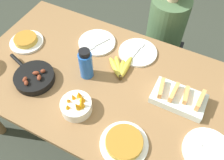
{
  "coord_description": "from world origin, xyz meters",
  "views": [
    {
      "loc": [
        0.39,
        -0.77,
        1.91
      ],
      "look_at": [
        0.0,
        0.0,
        0.74
      ],
      "focal_mm": 38.0,
      "sensor_mm": 36.0,
      "label": 1
    }
  ],
  "objects_px": {
    "frittata_plate_side": "(124,143)",
    "person_figure": "(162,42)",
    "frittata_plate_center": "(26,41)",
    "empty_plate_mid_edge": "(138,52)",
    "skillet": "(34,77)",
    "empty_plate_near_front": "(97,42)",
    "empty_plate_far_left": "(208,152)",
    "melon_tray": "(179,98)",
    "water_bottle": "(86,64)",
    "fruit_bowl_mango": "(77,105)",
    "banana_bunch": "(120,68)"
  },
  "relations": [
    {
      "from": "empty_plate_near_front",
      "to": "empty_plate_far_left",
      "type": "relative_size",
      "value": 0.99
    },
    {
      "from": "empty_plate_near_front",
      "to": "water_bottle",
      "type": "xyz_separation_m",
      "value": [
        0.08,
        -0.27,
        0.09
      ]
    },
    {
      "from": "frittata_plate_side",
      "to": "person_figure",
      "type": "relative_size",
      "value": 0.23
    },
    {
      "from": "skillet",
      "to": "empty_plate_far_left",
      "type": "distance_m",
      "value": 1.07
    },
    {
      "from": "melon_tray",
      "to": "water_bottle",
      "type": "relative_size",
      "value": 1.41
    },
    {
      "from": "empty_plate_far_left",
      "to": "frittata_plate_side",
      "type": "bearing_deg",
      "value": -158.51
    },
    {
      "from": "frittata_plate_center",
      "to": "empty_plate_mid_edge",
      "type": "height_order",
      "value": "frittata_plate_center"
    },
    {
      "from": "skillet",
      "to": "frittata_plate_side",
      "type": "bearing_deg",
      "value": -173.32
    },
    {
      "from": "frittata_plate_side",
      "to": "empty_plate_far_left",
      "type": "height_order",
      "value": "frittata_plate_side"
    },
    {
      "from": "empty_plate_mid_edge",
      "to": "frittata_plate_side",
      "type": "bearing_deg",
      "value": -72.96
    },
    {
      "from": "melon_tray",
      "to": "water_bottle",
      "type": "height_order",
      "value": "water_bottle"
    },
    {
      "from": "empty_plate_near_front",
      "to": "fruit_bowl_mango",
      "type": "distance_m",
      "value": 0.54
    },
    {
      "from": "melon_tray",
      "to": "water_bottle",
      "type": "xyz_separation_m",
      "value": [
        -0.57,
        -0.07,
        0.07
      ]
    },
    {
      "from": "empty_plate_near_front",
      "to": "empty_plate_far_left",
      "type": "distance_m",
      "value": 0.98
    },
    {
      "from": "banana_bunch",
      "to": "fruit_bowl_mango",
      "type": "distance_m",
      "value": 0.39
    },
    {
      "from": "frittata_plate_center",
      "to": "person_figure",
      "type": "bearing_deg",
      "value": 41.15
    },
    {
      "from": "frittata_plate_side",
      "to": "skillet",
      "type": "bearing_deg",
      "value": 169.34
    },
    {
      "from": "skillet",
      "to": "fruit_bowl_mango",
      "type": "relative_size",
      "value": 2.11
    },
    {
      "from": "frittata_plate_center",
      "to": "person_figure",
      "type": "height_order",
      "value": "person_figure"
    },
    {
      "from": "banana_bunch",
      "to": "empty_plate_near_front",
      "type": "relative_size",
      "value": 0.8
    },
    {
      "from": "skillet",
      "to": "water_bottle",
      "type": "xyz_separation_m",
      "value": [
        0.27,
        0.19,
        0.07
      ]
    },
    {
      "from": "frittata_plate_side",
      "to": "empty_plate_near_front",
      "type": "bearing_deg",
      "value": 129.74
    },
    {
      "from": "skillet",
      "to": "fruit_bowl_mango",
      "type": "xyz_separation_m",
      "value": [
        0.35,
        -0.06,
        0.02
      ]
    },
    {
      "from": "person_figure",
      "to": "banana_bunch",
      "type": "bearing_deg",
      "value": -99.83
    },
    {
      "from": "frittata_plate_center",
      "to": "fruit_bowl_mango",
      "type": "height_order",
      "value": "fruit_bowl_mango"
    },
    {
      "from": "frittata_plate_center",
      "to": "water_bottle",
      "type": "height_order",
      "value": "water_bottle"
    },
    {
      "from": "skillet",
      "to": "water_bottle",
      "type": "bearing_deg",
      "value": -127.83
    },
    {
      "from": "frittata_plate_side",
      "to": "frittata_plate_center",
      "type": "bearing_deg",
      "value": 158.68
    },
    {
      "from": "banana_bunch",
      "to": "empty_plate_mid_edge",
      "type": "bearing_deg",
      "value": 77.26
    },
    {
      "from": "skillet",
      "to": "frittata_plate_side",
      "type": "height_order",
      "value": "skillet"
    },
    {
      "from": "skillet",
      "to": "banana_bunch",
      "type": "bearing_deg",
      "value": -126.9
    },
    {
      "from": "frittata_plate_side",
      "to": "fruit_bowl_mango",
      "type": "height_order",
      "value": "fruit_bowl_mango"
    },
    {
      "from": "empty_plate_near_front",
      "to": "empty_plate_mid_edge",
      "type": "relative_size",
      "value": 1.0
    },
    {
      "from": "empty_plate_far_left",
      "to": "melon_tray",
      "type": "bearing_deg",
      "value": 135.55
    },
    {
      "from": "banana_bunch",
      "to": "empty_plate_far_left",
      "type": "bearing_deg",
      "value": -24.33
    },
    {
      "from": "fruit_bowl_mango",
      "to": "skillet",
      "type": "bearing_deg",
      "value": 170.47
    },
    {
      "from": "empty_plate_mid_edge",
      "to": "empty_plate_far_left",
      "type": "bearing_deg",
      "value": -38.6
    },
    {
      "from": "empty_plate_far_left",
      "to": "empty_plate_mid_edge",
      "type": "xyz_separation_m",
      "value": [
        -0.59,
        0.47,
        0.0
      ]
    },
    {
      "from": "empty_plate_far_left",
      "to": "person_figure",
      "type": "height_order",
      "value": "person_figure"
    },
    {
      "from": "fruit_bowl_mango",
      "to": "water_bottle",
      "type": "height_order",
      "value": "water_bottle"
    },
    {
      "from": "melon_tray",
      "to": "water_bottle",
      "type": "distance_m",
      "value": 0.58
    },
    {
      "from": "frittata_plate_side",
      "to": "empty_plate_mid_edge",
      "type": "xyz_separation_m",
      "value": [
        -0.19,
        0.63,
        -0.01
      ]
    },
    {
      "from": "empty_plate_mid_edge",
      "to": "fruit_bowl_mango",
      "type": "height_order",
      "value": "fruit_bowl_mango"
    },
    {
      "from": "banana_bunch",
      "to": "empty_plate_near_front",
      "type": "bearing_deg",
      "value": 150.56
    },
    {
      "from": "frittata_plate_center",
      "to": "empty_plate_mid_edge",
      "type": "relative_size",
      "value": 0.89
    },
    {
      "from": "empty_plate_mid_edge",
      "to": "water_bottle",
      "type": "height_order",
      "value": "water_bottle"
    },
    {
      "from": "banana_bunch",
      "to": "melon_tray",
      "type": "relative_size",
      "value": 0.69
    },
    {
      "from": "fruit_bowl_mango",
      "to": "water_bottle",
      "type": "bearing_deg",
      "value": 107.89
    },
    {
      "from": "empty_plate_near_front",
      "to": "water_bottle",
      "type": "height_order",
      "value": "water_bottle"
    },
    {
      "from": "empty_plate_near_front",
      "to": "empty_plate_mid_edge",
      "type": "xyz_separation_m",
      "value": [
        0.29,
        0.04,
        -0.0
      ]
    }
  ]
}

